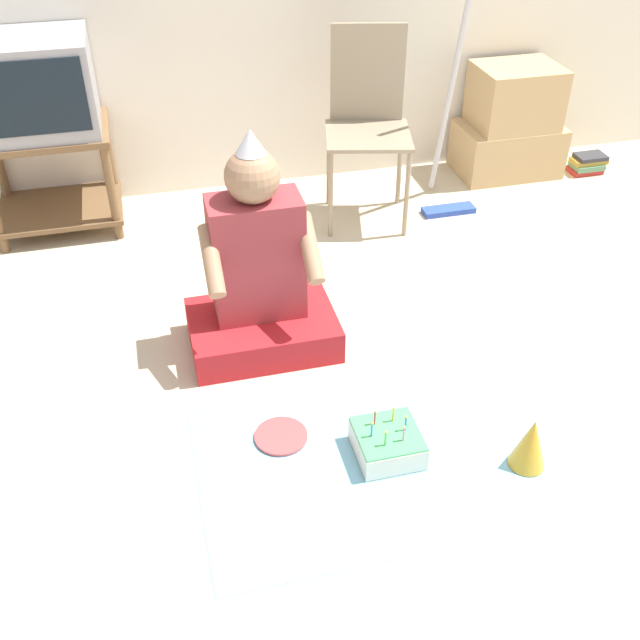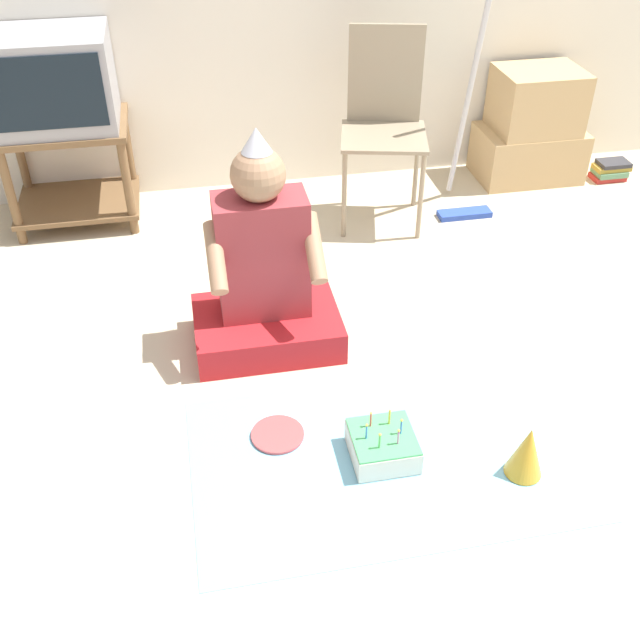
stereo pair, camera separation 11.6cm
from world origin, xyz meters
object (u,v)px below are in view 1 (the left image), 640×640
at_px(birthday_cake, 387,442).
at_px(paper_plate, 281,436).
at_px(party_hat_blue, 531,442).
at_px(folding_chair, 368,113).
at_px(book_pile, 587,164).
at_px(person_seated, 259,280).
at_px(tv, 33,85).
at_px(dust_mop, 450,143).
at_px(cardboard_box_stack, 511,124).

bearing_deg(birthday_cake, paper_plate, 154.62).
bearing_deg(party_hat_blue, folding_chair, 90.18).
relative_size(book_pile, birthday_cake, 0.94).
bearing_deg(person_seated, book_pile, 27.54).
relative_size(book_pile, party_hat_blue, 1.03).
bearing_deg(tv, paper_plate, -66.57).
bearing_deg(person_seated, dust_mop, 38.27).
xyz_separation_m(tv, person_seated, (0.81, -1.22, -0.43)).
xyz_separation_m(folding_chair, book_pile, (1.40, 0.13, -0.49)).
bearing_deg(tv, book_pile, -2.04).
height_order(tv, birthday_cake, tv).
bearing_deg(paper_plate, party_hat_blue, -22.57).
relative_size(party_hat_blue, paper_plate, 1.05).
bearing_deg(tv, cardboard_box_stack, 0.53).
bearing_deg(birthday_cake, party_hat_blue, -20.35).
bearing_deg(book_pile, folding_chair, -174.50).
xyz_separation_m(tv, dust_mop, (1.98, -0.30, -0.37)).
relative_size(tv, party_hat_blue, 2.77).
distance_m(folding_chair, cardboard_box_stack, 1.00).
xyz_separation_m(folding_chair, person_seated, (-0.73, -0.98, -0.24)).
relative_size(folding_chair, book_pile, 4.61).
xyz_separation_m(book_pile, party_hat_blue, (-1.39, -2.00, 0.05)).
relative_size(tv, paper_plate, 2.91).
distance_m(dust_mop, book_pile, 1.03).
bearing_deg(party_hat_blue, paper_plate, 157.43).
distance_m(tv, paper_plate, 2.07).
relative_size(folding_chair, birthday_cake, 4.32).
bearing_deg(tv, folding_chair, -8.80).
height_order(book_pile, birthday_cake, birthday_cake).
bearing_deg(birthday_cake, cardboard_box_stack, 55.10).
bearing_deg(party_hat_blue, birthday_cake, 159.65).
xyz_separation_m(person_seated, party_hat_blue, (0.74, -0.89, -0.20)).
height_order(cardboard_box_stack, paper_plate, cardboard_box_stack).
distance_m(folding_chair, birthday_cake, 1.82).
height_order(party_hat_blue, paper_plate, party_hat_blue).
bearing_deg(person_seated, paper_plate, -94.09).
bearing_deg(cardboard_box_stack, person_seated, -143.40).
bearing_deg(paper_plate, folding_chair, 63.35).
bearing_deg(folding_chair, dust_mop, -7.87).
bearing_deg(book_pile, person_seated, -152.46).
height_order(person_seated, birthday_cake, person_seated).
relative_size(birthday_cake, paper_plate, 1.16).
distance_m(party_hat_blue, paper_plate, 0.85).
xyz_separation_m(cardboard_box_stack, birthday_cake, (-1.37, -1.97, -0.23)).
bearing_deg(party_hat_blue, person_seated, 129.70).
height_order(dust_mop, birthday_cake, dust_mop).
relative_size(dust_mop, person_seated, 1.37).
bearing_deg(party_hat_blue, dust_mop, 76.83).
bearing_deg(folding_chair, book_pile, 5.50).
bearing_deg(book_pile, party_hat_blue, -124.79).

